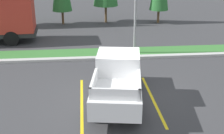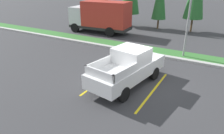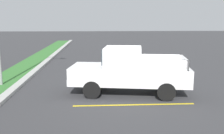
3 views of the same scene
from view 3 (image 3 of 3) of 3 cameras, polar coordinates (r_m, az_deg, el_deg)
ground_plane at (r=12.27m, az=1.67°, el=-5.07°), size 120.00×120.00×0.00m
parking_line_near at (r=10.20m, az=4.97°, el=-8.38°), size 0.12×4.80×0.01m
parking_line_far at (r=13.14m, az=3.01°, el=-3.99°), size 0.12×4.80×0.01m
curb_strip at (r=12.82m, az=-21.27°, el=-4.77°), size 56.00×0.40×0.15m
pickup_truck_main at (r=11.41m, az=3.67°, el=-0.91°), size 2.70×5.46×2.10m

